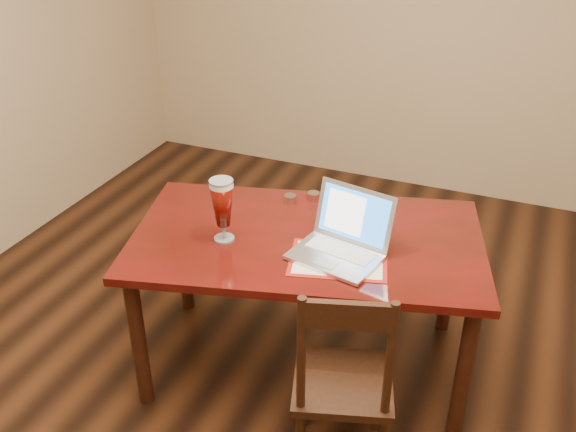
% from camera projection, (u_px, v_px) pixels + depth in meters
% --- Properties ---
extents(ground, '(5.00, 5.00, 0.00)m').
position_uv_depth(ground, '(300.00, 414.00, 2.91)').
color(ground, black).
rests_on(ground, ground).
extents(room_shell, '(4.51, 5.01, 2.71)m').
position_uv_depth(room_shell, '(305.00, 18.00, 2.04)').
color(room_shell, tan).
rests_on(room_shell, ground).
extents(dining_table, '(1.73, 1.24, 1.02)m').
position_uv_depth(dining_table, '(305.00, 251.00, 2.89)').
color(dining_table, '#520B0A').
rests_on(dining_table, ground).
extents(dining_chair, '(0.48, 0.47, 0.91)m').
position_uv_depth(dining_chair, '(343.00, 383.00, 2.49)').
color(dining_chair, black).
rests_on(dining_chair, ground).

